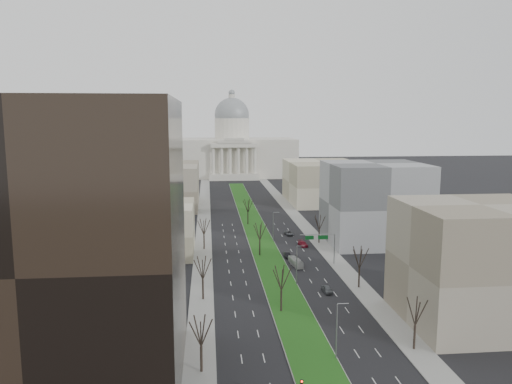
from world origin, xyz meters
TOP-DOWN VIEW (x-y plane):
  - ground at (0.00, 120.00)m, footprint 600.00×600.00m
  - median at (0.00, 118.99)m, footprint 8.00×222.03m
  - sidewalk_left at (-17.50, 95.00)m, footprint 5.00×330.00m
  - sidewalk_right at (17.50, 95.00)m, footprint 5.00×330.00m
  - capitol at (0.00, 269.59)m, footprint 80.00×46.00m
  - building_glass_tower at (-37.00, 18.00)m, footprint 34.00×30.00m
  - building_beige_left at (-33.00, 85.00)m, footprint 26.00×22.00m
  - building_tan_right at (33.00, 32.00)m, footprint 26.00×24.00m
  - building_grey_right at (34.00, 92.00)m, footprint 28.00×26.00m
  - building_far_left at (-35.00, 160.00)m, footprint 30.00×40.00m
  - building_far_right at (35.00, 165.00)m, footprint 30.00×40.00m
  - tree_left_near at (-17.20, 18.00)m, footprint 5.10×5.10m
  - tree_left_mid at (-17.20, 48.00)m, footprint 5.40×5.40m
  - tree_left_far at (-17.20, 88.00)m, footprint 5.28×5.28m
  - tree_right_near at (17.20, 22.00)m, footprint 5.16×5.16m
  - tree_right_mid at (17.20, 52.00)m, footprint 5.52×5.52m
  - tree_right_far at (17.20, 92.00)m, footprint 5.04×5.04m
  - tree_median_a at (-2.00, 40.00)m, footprint 5.40×5.40m
  - tree_median_b at (-2.00, 80.00)m, footprint 5.40×5.40m
  - tree_median_c at (-2.00, 120.00)m, footprint 5.40×5.40m
  - streetlamp_median_a at (3.76, 20.00)m, footprint 1.90×0.20m
  - streetlamp_median_b at (3.76, 55.00)m, footprint 1.90×0.20m
  - streetlamp_median_c at (3.76, 95.00)m, footprint 1.90×0.20m
  - mast_arm_signs at (13.49, 70.03)m, footprint 9.12×0.24m
  - car_grey_near at (9.46, 49.64)m, footprint 1.97×4.26m
  - car_black at (5.20, 77.60)m, footprint 1.42×4.07m
  - car_red at (11.68, 88.95)m, footprint 2.65×5.15m
  - car_grey_far at (9.85, 103.19)m, footprint 2.87×4.90m
  - box_van at (6.12, 69.50)m, footprint 2.87×7.66m

SIDE VIEW (x-z plane):
  - ground at x=0.00m, z-range 0.00..0.00m
  - sidewalk_left at x=-17.50m, z-range 0.00..0.15m
  - sidewalk_right at x=17.50m, z-range 0.00..0.15m
  - median at x=0.00m, z-range 0.00..0.20m
  - car_grey_far at x=9.85m, z-range 0.00..1.28m
  - car_black at x=5.20m, z-range 0.00..1.34m
  - car_grey_near at x=9.46m, z-range 0.00..1.41m
  - car_red at x=11.68m, z-range 0.00..1.43m
  - box_van at x=6.12m, z-range 0.00..2.08m
  - streetlamp_median_a at x=3.76m, z-range 0.23..9.39m
  - streetlamp_median_b at x=3.76m, z-range 0.23..9.39m
  - streetlamp_median_c at x=3.76m, z-range 0.23..9.39m
  - mast_arm_signs at x=13.49m, z-range 2.06..10.15m
  - tree_right_far at x=17.20m, z-range 1.99..11.07m
  - tree_left_near at x=-17.20m, z-range 2.02..11.20m
  - tree_right_near at x=17.20m, z-range 2.04..11.33m
  - tree_left_far at x=-17.20m, z-range 2.09..11.59m
  - tree_left_mid at x=-17.20m, z-range 2.14..11.86m
  - tree_median_a at x=-2.00m, z-range 2.14..11.86m
  - tree_median_b at x=-2.00m, z-range 2.14..11.86m
  - tree_median_c at x=-2.00m, z-range 2.14..11.86m
  - building_beige_left at x=-33.00m, z-range 0.00..14.00m
  - tree_right_mid at x=17.20m, z-range 2.19..12.12m
  - building_far_left at x=-35.00m, z-range 0.00..18.00m
  - building_far_right at x=35.00m, z-range 0.00..18.00m
  - building_tan_right at x=33.00m, z-range 0.00..22.00m
  - building_grey_right at x=34.00m, z-range 0.00..24.00m
  - capitol at x=0.00m, z-range -11.19..43.81m
  - building_glass_tower at x=-37.00m, z-range 0.00..40.00m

